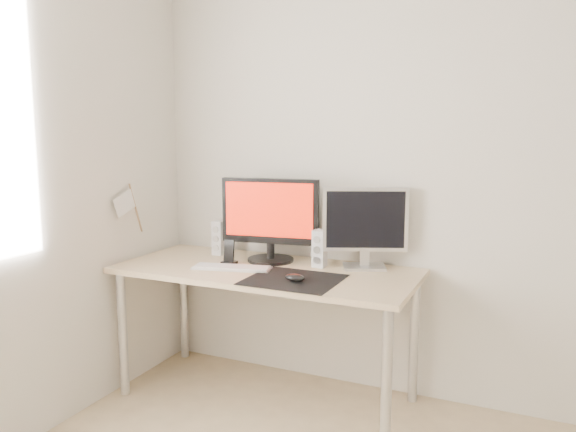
% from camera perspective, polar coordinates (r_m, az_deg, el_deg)
% --- Properties ---
extents(wall_back, '(3.50, 0.00, 3.50)m').
position_cam_1_polar(wall_back, '(3.01, 17.12, 4.34)').
color(wall_back, silver).
rests_on(wall_back, ground).
extents(mousepad, '(0.45, 0.40, 0.00)m').
position_cam_1_polar(mousepad, '(2.78, 0.56, -6.47)').
color(mousepad, black).
rests_on(mousepad, desk).
extents(mouse, '(0.10, 0.06, 0.04)m').
position_cam_1_polar(mouse, '(2.74, 0.69, -6.27)').
color(mouse, black).
rests_on(mouse, mousepad).
extents(desk, '(1.60, 0.70, 0.73)m').
position_cam_1_polar(desk, '(3.03, -2.24, -6.77)').
color(desk, '#D1B587').
rests_on(desk, ground).
extents(main_monitor, '(0.55, 0.29, 0.47)m').
position_cam_1_polar(main_monitor, '(3.11, -1.84, -0.07)').
color(main_monitor, black).
rests_on(main_monitor, desk).
extents(second_monitor, '(0.43, 0.23, 0.43)m').
position_cam_1_polar(second_monitor, '(2.99, 7.83, -0.78)').
color(second_monitor, silver).
rests_on(second_monitor, desk).
extents(speaker_left, '(0.06, 0.08, 0.20)m').
position_cam_1_polar(speaker_left, '(3.34, -7.00, -2.21)').
color(speaker_left, white).
rests_on(speaker_left, desk).
extents(speaker_right, '(0.06, 0.08, 0.20)m').
position_cam_1_polar(speaker_right, '(3.02, 3.22, -3.31)').
color(speaker_right, white).
rests_on(speaker_right, desk).
extents(keyboard, '(0.44, 0.21, 0.02)m').
position_cam_1_polar(keyboard, '(3.00, -5.73, -5.24)').
color(keyboard, silver).
rests_on(keyboard, desk).
extents(phone_dock, '(0.07, 0.06, 0.13)m').
position_cam_1_polar(phone_dock, '(3.11, -6.00, -4.15)').
color(phone_dock, black).
rests_on(phone_dock, desk).
extents(pennant, '(0.01, 0.23, 0.29)m').
position_cam_1_polar(pennant, '(3.26, -15.92, 1.13)').
color(pennant, '#A57F54').
rests_on(pennant, wall_left).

